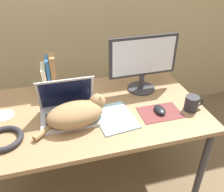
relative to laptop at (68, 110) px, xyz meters
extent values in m
cube|color=#93704C|center=(0.17, 0.04, -0.06)|extent=(1.31, 0.78, 0.03)
cylinder|color=#38383D|center=(0.77, -0.30, -0.41)|extent=(0.04, 0.04, 0.68)
cylinder|color=#38383D|center=(-0.44, 0.37, -0.41)|extent=(0.04, 0.04, 0.68)
cylinder|color=#38383D|center=(0.77, 0.37, -0.41)|extent=(0.04, 0.04, 0.68)
cube|color=#B7B7BC|center=(0.00, -0.02, -0.04)|extent=(0.32, 0.24, 0.02)
cube|color=#28282D|center=(0.00, -0.03, -0.03)|extent=(0.27, 0.12, 0.00)
cube|color=#B7B7BC|center=(0.00, 0.05, 0.08)|extent=(0.32, 0.09, 0.22)
cube|color=#0F1433|center=(0.00, 0.05, 0.08)|extent=(0.29, 0.07, 0.19)
ellipsoid|color=#99754C|center=(0.03, -0.08, 0.02)|extent=(0.34, 0.24, 0.13)
sphere|color=#99754C|center=(0.17, -0.03, 0.04)|extent=(0.10, 0.10, 0.10)
cone|color=#99754C|center=(0.17, 0.00, 0.08)|extent=(0.04, 0.04, 0.03)
cone|color=#99754C|center=(0.18, -0.05, 0.08)|extent=(0.04, 0.04, 0.03)
cylinder|color=#99754C|center=(-0.14, -0.13, -0.03)|extent=(0.12, 0.12, 0.03)
cylinder|color=#333338|center=(0.52, 0.19, -0.04)|extent=(0.19, 0.19, 0.01)
cylinder|color=#333338|center=(0.52, 0.19, 0.02)|extent=(0.04, 0.04, 0.10)
cube|color=#28282D|center=(0.52, 0.19, 0.20)|extent=(0.46, 0.03, 0.27)
cube|color=silver|center=(0.52, 0.17, 0.20)|extent=(0.42, 0.01, 0.24)
cube|color=brown|center=(0.53, -0.11, -0.04)|extent=(0.25, 0.17, 0.00)
ellipsoid|color=black|center=(0.53, -0.10, -0.03)|extent=(0.06, 0.10, 0.03)
cube|color=beige|center=(-0.12, 0.32, 0.05)|extent=(0.03, 0.16, 0.19)
cube|color=#285B93|center=(-0.09, 0.32, 0.08)|extent=(0.02, 0.13, 0.25)
cube|color=olive|center=(-0.06, 0.32, 0.08)|extent=(0.04, 0.12, 0.26)
torus|color=#232328|center=(-0.35, -0.13, -0.03)|extent=(0.20, 0.20, 0.03)
cube|color=#99C6E0|center=(0.25, -0.09, -0.04)|extent=(0.24, 0.30, 0.01)
cylinder|color=#232328|center=(0.15, 0.37, -0.03)|extent=(0.02, 0.02, 0.02)
sphere|color=#4C4C51|center=(0.15, 0.37, 0.00)|extent=(0.04, 0.04, 0.04)
cylinder|color=#28282D|center=(0.73, -0.13, 0.00)|extent=(0.08, 0.08, 0.09)
torus|color=#28282D|center=(0.78, -0.13, 0.00)|extent=(0.06, 0.01, 0.06)
cylinder|color=silver|center=(-0.37, 0.11, -0.05)|extent=(0.12, 0.12, 0.00)
camera|label=1|loc=(-0.05, -1.14, 0.80)|focal=38.00mm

